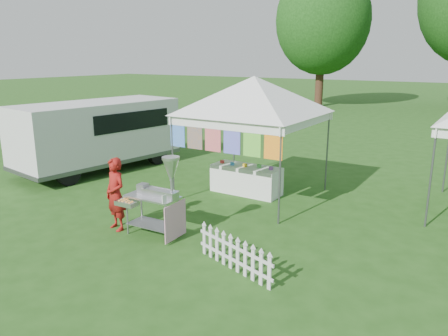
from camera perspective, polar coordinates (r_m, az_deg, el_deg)
The scene contains 8 objects.
ground at distance 8.53m, azimuth -7.91°, elevation -9.66°, with size 120.00×120.00×0.00m, color #224D16.
canopy_main at distance 10.69m, azimuth 3.96°, elevation 11.84°, with size 4.24×4.24×3.45m.
tree_left at distance 31.97m, azimuth 12.76°, elevation 18.33°, with size 6.40×6.40×9.53m.
donut_cart at distance 8.48m, azimuth -8.51°, elevation -2.86°, with size 1.17×0.85×1.64m.
vendor at distance 9.10m, azimuth -13.98°, elevation -3.35°, with size 0.55×0.36×1.50m, color maroon.
cargo_van at distance 14.18m, azimuth -15.72°, elevation 4.43°, with size 2.70×5.29×2.10m.
picket_fence at distance 7.33m, azimuth 1.33°, elevation -11.22°, with size 1.72×0.57×0.56m.
display_table at distance 11.31m, azimuth 2.92°, elevation -1.52°, with size 1.80×0.70×0.72m, color white.
Camera 1 is at (5.13, -5.88, 3.46)m, focal length 35.00 mm.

